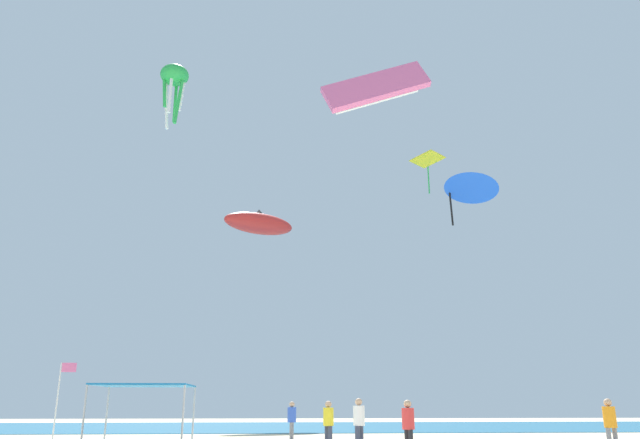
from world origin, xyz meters
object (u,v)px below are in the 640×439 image
Objects in this scene: person_near_tent at (359,419)px; person_central at (328,420)px; person_far_shore at (292,417)px; kite_delta_blue at (471,185)px; banner_flag at (60,395)px; person_rightmost at (610,421)px; kite_octopus_green at (174,78)px; kite_parafoil_pink at (376,87)px; person_leftmost at (408,422)px; kite_inflatable_red at (259,223)px; canopy_tent at (145,387)px; kite_diamond_yellow at (428,161)px.

person_near_tent is 1.57m from person_central.
person_far_shore is 0.33× the size of kite_delta_blue.
person_rightmost is at bearing -11.02° from banner_flag.
kite_parafoil_pink is (12.62, -10.01, -5.74)m from kite_octopus_green.
person_central is 0.28× the size of kite_parafoil_pink.
person_near_tent is 3.02m from person_leftmost.
kite_inflatable_red is (6.77, 23.44, 13.95)m from banner_flag.
canopy_tent is 33.91m from kite_diamond_yellow.
person_central is at bearing -102.30° from person_near_tent.
canopy_tent is 1.03× the size of kite_diamond_yellow.
kite_delta_blue is at bearing 54.13° from kite_diamond_yellow.
kite_parafoil_pink reaches higher than banner_flag.
person_near_tent is at bearing -150.18° from person_far_shore.
person_near_tent reaches higher than person_leftmost.
canopy_tent is 9.48m from person_leftmost.
person_central is 10.02m from person_rightmost.
kite_diamond_yellow is (11.53, 16.09, 19.83)m from person_far_shore.
kite_diamond_yellow is (13.79, -2.48, 4.97)m from kite_inflatable_red.
kite_delta_blue is at bearing -39.21° from person_leftmost.
person_far_shore is at bearing -107.06° from kite_delta_blue.
person_central is at bearing 101.38° from kite_octopus_green.
canopy_tent is 0.64× the size of kite_delta_blue.
banner_flag is 34.93m from kite_diamond_yellow.
person_leftmost is at bearing 6.35° from person_central.
banner_flag is (-11.29, 1.37, 0.86)m from person_near_tent.
kite_diamond_yellow is (0.96, 24.78, 19.80)m from person_rightmost.
person_leftmost is 32.97m from kite_diamond_yellow.
kite_octopus_green reaches higher than person_rightmost.
canopy_tent is 27.02m from kite_delta_blue.
kite_octopus_green is (-6.05, -9.20, 7.88)m from kite_inflatable_red.
banner_flag is 0.60× the size of kite_delta_blue.
kite_octopus_green is (-11.81, 18.36, 22.73)m from person_leftmost.
person_near_tent is 8.66m from person_rightmost.
kite_diamond_yellow reaches higher than person_near_tent.
person_leftmost is 1.01× the size of person_central.
kite_octopus_green reaches higher than person_central.
banner_flag reaches higher than person_near_tent.
kite_octopus_green is at bearing 99.85° from canopy_tent.
person_near_tent is at bearing 17.31° from person_central.
kite_delta_blue is (21.38, 13.21, 14.02)m from banner_flag.
kite_diamond_yellow is at bearing 45.55° from banner_flag.
person_far_shore is at bearing -61.12° from person_rightmost.
person_leftmost reaches higher than person_far_shore.
kite_inflatable_red reaches higher than person_far_shore.
canopy_tent reaches higher than person_far_shore.
person_leftmost is (1.24, -2.76, -0.05)m from person_near_tent.
kite_diamond_yellow reaches higher than banner_flag.
kite_octopus_green reaches higher than person_far_shore.
kite_octopus_green is 0.78× the size of kite_parafoil_pink.
kite_diamond_yellow is at bearing -113.93° from person_rightmost.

